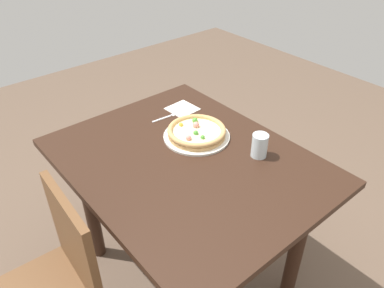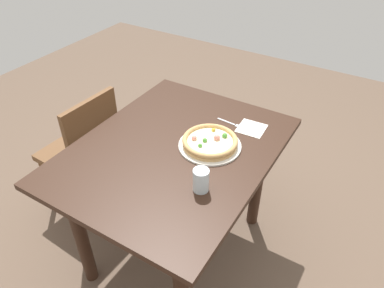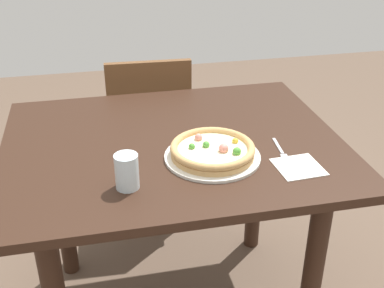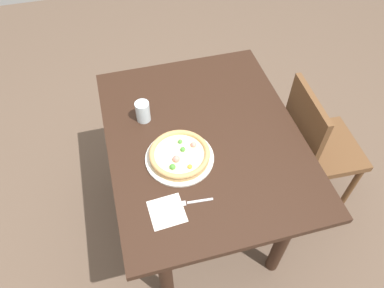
# 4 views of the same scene
# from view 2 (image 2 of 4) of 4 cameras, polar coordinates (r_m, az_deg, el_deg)

# --- Properties ---
(ground_plane) EXTENTS (6.00, 6.00, 0.00)m
(ground_plane) POSITION_cam_2_polar(r_m,az_deg,el_deg) (2.35, -2.24, -15.71)
(ground_plane) COLOR brown
(dining_table) EXTENTS (1.16, 0.92, 0.78)m
(dining_table) POSITION_cam_2_polar(r_m,az_deg,el_deg) (1.88, -2.71, -3.85)
(dining_table) COLOR #331E14
(dining_table) RESTS_ON ground
(chair_near) EXTENTS (0.42, 0.42, 0.88)m
(chair_near) POSITION_cam_2_polar(r_m,az_deg,el_deg) (2.34, -16.50, -0.99)
(chair_near) COLOR brown
(chair_near) RESTS_ON ground
(plate) EXTENTS (0.31, 0.31, 0.01)m
(plate) POSITION_cam_2_polar(r_m,az_deg,el_deg) (1.80, 2.82, -0.24)
(plate) COLOR silver
(plate) RESTS_ON dining_table
(pizza) EXTENTS (0.27, 0.27, 0.05)m
(pizza) POSITION_cam_2_polar(r_m,az_deg,el_deg) (1.79, 2.85, 0.41)
(pizza) COLOR tan
(pizza) RESTS_ON plate
(fork) EXTENTS (0.03, 0.17, 0.00)m
(fork) POSITION_cam_2_polar(r_m,az_deg,el_deg) (1.97, 6.44, 3.12)
(fork) COLOR silver
(fork) RESTS_ON dining_table
(drinking_glass) EXTENTS (0.07, 0.07, 0.11)m
(drinking_glass) POSITION_cam_2_polar(r_m,az_deg,el_deg) (1.54, 1.42, -5.69)
(drinking_glass) COLOR silver
(drinking_glass) RESTS_ON dining_table
(napkin) EXTENTS (0.15, 0.15, 0.00)m
(napkin) POSITION_cam_2_polar(r_m,az_deg,el_deg) (1.95, 9.33, 2.44)
(napkin) COLOR white
(napkin) RESTS_ON dining_table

